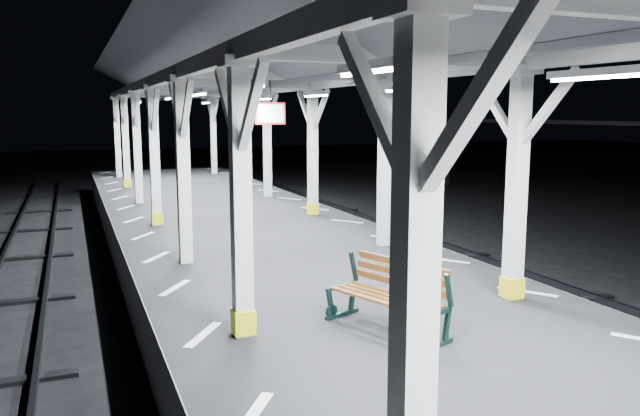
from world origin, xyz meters
TOP-DOWN VIEW (x-y plane):
  - hazard_stripes_left at (-2.45, 0.00)m, footprint 1.00×48.00m
  - canopy at (0.00, -0.02)m, footprint 5.40×49.00m
  - bench_mid at (-0.24, 1.52)m, footprint 1.11×1.70m

SIDE VIEW (x-z plane):
  - hazard_stripes_left at x=-2.45m, z-range 1.00..1.01m
  - bench_mid at x=-0.24m, z-range 1.03..1.89m
  - canopy at x=0.00m, z-range 2.23..6.88m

